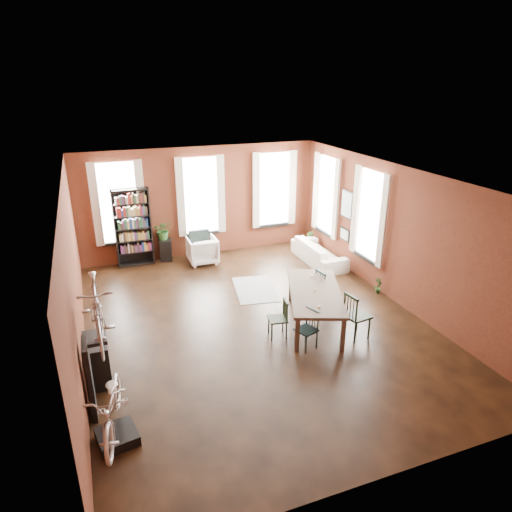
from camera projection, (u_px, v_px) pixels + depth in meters
name	position (u px, v px, depth m)	size (l,w,h in m)	color
room	(255.00, 220.00, 9.82)	(9.00, 9.04, 3.22)	black
dining_table	(314.00, 308.00, 9.79)	(1.05, 2.32, 0.79)	#49382C
dining_chair_a	(306.00, 330.00, 8.92)	(0.37, 0.37, 0.80)	#183135
dining_chair_b	(278.00, 319.00, 9.31)	(0.38, 0.38, 0.81)	#1E2E1B
dining_chair_c	(357.00, 315.00, 9.27)	(0.46, 0.46, 0.99)	black
dining_chair_d	(326.00, 288.00, 10.57)	(0.42, 0.42, 0.90)	#1A3839
bookshelf	(133.00, 228.00, 12.66)	(1.00, 0.32, 2.20)	black
white_armchair	(202.00, 249.00, 13.04)	(0.81, 0.76, 0.83)	silver
cream_sofa	(319.00, 249.00, 13.06)	(2.08, 0.61, 0.81)	beige
striped_rug	(255.00, 289.00, 11.53)	(0.99, 1.58, 0.01)	black
bike_trainer	(117.00, 436.00, 6.72)	(0.55, 0.55, 0.16)	black
bike_wall_rack	(90.00, 379.00, 7.06)	(0.16, 0.60, 1.30)	black
console_table	(97.00, 360.00, 7.98)	(0.40, 0.80, 0.80)	black
plant_stand	(166.00, 250.00, 13.23)	(0.32, 0.32, 0.64)	black
plant_by_sofa	(308.00, 244.00, 14.22)	(0.34, 0.61, 0.27)	#2A5020
plant_small	(378.00, 290.00, 11.30)	(0.22, 0.42, 0.15)	#265321
bicycle_floor	(110.00, 384.00, 6.41)	(0.58, 0.88, 1.67)	beige
bicycle_hung	(94.00, 291.00, 6.60)	(0.47, 1.00, 1.66)	#A5A8AD
plant_on_stand	(163.00, 232.00, 13.06)	(0.52, 0.57, 0.45)	#2D6127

